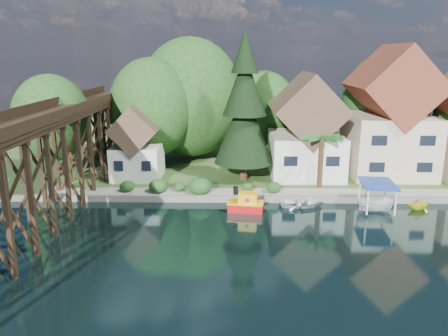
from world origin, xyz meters
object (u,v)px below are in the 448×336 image
Objects in this scene: tugboat at (246,204)px; house_center at (390,120)px; trestle_bridge at (54,152)px; conifer at (244,110)px; shed at (137,147)px; boat_white_a at (302,202)px; house_left at (306,133)px; boat_yellow at (420,203)px; boat_canopy at (377,199)px; palm_tree at (322,139)px.

house_center is at bearing 34.62° from tugboat.
conifer reaches higher than trestle_bridge.
tugboat is (11.28, -8.85, -3.16)m from shed.
shed is at bearing 61.31° from boat_white_a.
house_left is at bearing 16.63° from conifer.
boat_white_a is (16.33, -7.46, -3.41)m from shed.
house_center is 6.15× the size of boat_yellow.
boat_canopy is 1.88× the size of boat_yellow.
house_center is 19.95m from tugboat.
house_center is at bearing -16.01° from boat_yellow.
palm_tree is at bearing 14.84° from trestle_bridge.
trestle_bridge is at bearing -118.19° from shed.
trestle_bridge is at bearing 78.14° from boat_yellow.
house_left reaches higher than boat_white_a.
boat_canopy is at bearing 82.65° from boat_yellow.
boat_white_a is at bearing 5.00° from trestle_bridge.
shed reaches higher than boat_yellow.
house_center is at bearing 9.06° from conifer.
palm_tree is 7.05m from boat_white_a.
trestle_bridge is 7.97× the size of palm_tree.
palm_tree is at bearing 37.90° from tugboat.
house_left is at bearing 114.65° from boat_canopy.
trestle_bridge is at bearing -151.55° from conifer.
house_center is 4.20× the size of tugboat.
boat_white_a is (5.05, -6.95, -7.41)m from conifer.
house_center is at bearing 67.74° from boat_canopy.
trestle_bridge is 11.01× the size of boat_white_a.
conifer is 15.50m from boat_canopy.
house_center reaches higher than boat_yellow.
house_center is (9.00, 0.50, 1.28)m from house_left.
trestle_bridge is 16.95m from tugboat.
shed is 24.39m from boat_canopy.
tugboat is 0.82× the size of boat_white_a.
trestle_bridge is at bearing 90.86° from boat_white_a.
palm_tree is at bearing -32.81° from boat_white_a.
boat_canopy is at bearing 1.12° from tugboat.
house_center is 2.50× the size of palm_tree.
house_left is 7.51m from conifer.
conifer is at bearing 144.45° from boat_canopy.
conifer reaches higher than boat_white_a.
shed is 11.98m from conifer.
house_left is at bearing -176.82° from house_center.
boat_canopy is at bearing -20.85° from shed.
shed reaches higher than tugboat.
boat_white_a is (-2.42, -4.43, -4.93)m from palm_tree.
conifer is at bearing 49.52° from boat_yellow.
boat_yellow is at bearing 2.10° from trestle_bridge.
shed is at bearing -175.76° from house_center.
boat_yellow is at bearing -98.07° from boat_white_a.
trestle_bridge is at bearing -178.32° from tugboat.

